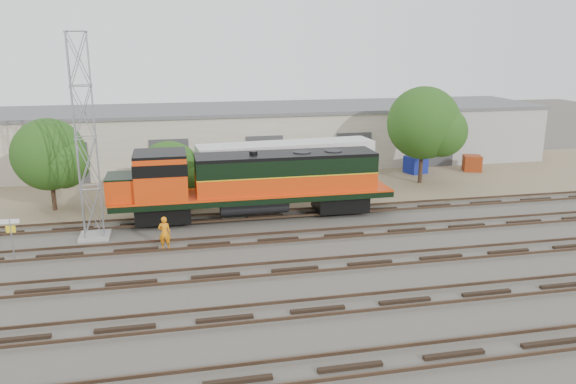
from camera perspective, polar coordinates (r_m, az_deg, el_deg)
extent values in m
plane|color=#47423A|center=(31.38, -0.49, -5.87)|extent=(140.00, 140.00, 0.00)
cube|color=#726047|center=(45.51, -4.23, 0.81)|extent=(80.00, 16.00, 0.02)
cube|color=black|center=(20.93, 6.34, -17.27)|extent=(80.00, 2.40, 0.14)
cube|color=#4C3828|center=(20.26, 7.04, -18.03)|extent=(80.00, 0.08, 0.14)
cube|color=#4C3828|center=(21.46, 5.71, -15.92)|extent=(80.00, 0.08, 0.14)
cube|color=black|center=(24.67, 3.04, -11.84)|extent=(80.00, 2.40, 0.14)
cube|color=#4C3828|center=(23.97, 3.51, -12.33)|extent=(80.00, 0.08, 0.14)
cube|color=#4C3828|center=(25.26, 2.60, -10.80)|extent=(80.00, 0.08, 0.14)
cube|color=black|center=(28.64, 0.71, -7.84)|extent=(80.00, 2.40, 0.14)
cube|color=#4C3828|center=(27.91, 1.05, -8.17)|extent=(80.00, 0.08, 0.14)
cube|color=#4C3828|center=(29.26, 0.39, -7.03)|extent=(80.00, 0.08, 0.14)
cube|color=black|center=(32.74, -1.01, -4.83)|extent=(80.00, 2.40, 0.14)
cube|color=#4C3828|center=(32.00, -0.76, -5.04)|extent=(80.00, 0.08, 0.14)
cube|color=#4C3828|center=(33.38, -1.25, -4.17)|extent=(80.00, 0.08, 0.14)
cube|color=black|center=(36.93, -2.33, -2.49)|extent=(80.00, 2.40, 0.14)
cube|color=#4C3828|center=(36.18, -2.14, -2.63)|extent=(80.00, 0.08, 0.14)
cube|color=#4C3828|center=(37.59, -2.53, -1.95)|extent=(80.00, 0.08, 0.14)
cube|color=beige|center=(52.77, -5.47, 5.54)|extent=(58.00, 10.00, 5.00)
cube|color=#59595B|center=(52.39, -5.54, 8.40)|extent=(58.40, 10.40, 0.30)
cube|color=#999993|center=(55.01, 18.70, 5.20)|extent=(14.00, 0.10, 5.00)
cube|color=#333335|center=(48.33, -21.46, 2.69)|extent=(3.20, 0.12, 3.40)
cube|color=#333335|center=(47.63, -11.94, 3.25)|extent=(3.20, 0.12, 3.40)
cube|color=#333335|center=(48.26, -2.39, 3.72)|extent=(3.20, 0.12, 3.40)
cube|color=#333335|center=(50.17, 6.68, 4.08)|extent=(3.20, 0.12, 3.40)
cube|color=#333335|center=(53.23, 14.90, 4.31)|extent=(3.20, 0.12, 3.40)
cube|color=black|center=(36.26, -12.58, -1.96)|extent=(3.38, 2.54, 1.06)
cube|color=black|center=(37.85, 5.29, -0.93)|extent=(3.38, 2.54, 1.06)
cube|color=black|center=(36.41, -3.47, -0.38)|extent=(17.98, 3.17, 0.37)
cylinder|color=black|center=(36.59, -3.45, -1.38)|extent=(4.44, 1.16, 1.16)
cube|color=red|center=(36.55, -0.21, 1.04)|extent=(11.63, 2.75, 1.27)
cube|color=black|center=(36.29, -0.21, 2.82)|extent=(11.63, 2.75, 1.06)
cube|color=black|center=(36.16, -0.21, 3.81)|extent=(11.63, 2.75, 0.21)
cube|color=red|center=(35.67, -12.79, 1.53)|extent=(3.17, 3.17, 2.75)
cube|color=black|center=(35.37, -12.93, 3.83)|extent=(3.17, 3.17, 0.17)
cube|color=red|center=(35.96, -16.60, 0.33)|extent=(1.69, 2.54, 1.48)
cube|color=gray|center=(35.11, -19.01, -4.23)|extent=(1.73, 1.73, 0.20)
cylinder|color=gray|center=(34.30, -20.63, 5.32)|extent=(0.09, 0.09, 11.54)
cylinder|color=gray|center=(34.16, -18.87, 5.44)|extent=(0.09, 0.09, 11.54)
cylinder|color=gray|center=(33.27, -20.88, 5.01)|extent=(0.09, 0.09, 11.54)
cylinder|color=gray|center=(33.12, -19.07, 5.14)|extent=(0.09, 0.09, 11.54)
cylinder|color=gray|center=(32.80, -26.23, -4.38)|extent=(0.07, 0.07, 2.34)
cube|color=white|center=(32.51, -26.43, -2.70)|extent=(0.96, 0.07, 0.23)
cube|color=yellow|center=(32.63, -26.35, -3.41)|extent=(0.48, 0.06, 0.37)
imported|color=orange|center=(31.93, -12.43, -4.06)|extent=(0.74, 0.54, 1.88)
cube|color=silver|center=(41.44, -0.19, 3.19)|extent=(13.25, 3.73, 2.72)
cube|color=black|center=(43.64, 6.28, 0.80)|extent=(2.62, 2.71, 1.01)
cube|color=black|center=(39.84, -6.72, -0.38)|extent=(0.15, 0.15, 1.31)
cube|color=black|center=(41.75, -7.21, 0.32)|extent=(0.15, 0.15, 1.31)
cube|color=navy|center=(50.34, 12.84, 2.73)|extent=(1.97, 1.90, 1.50)
cube|color=maroon|center=(52.44, 18.19, 2.78)|extent=(1.86, 1.80, 1.40)
cylinder|color=#382619|center=(41.33, -22.72, -0.26)|extent=(0.30, 0.30, 2.21)
sphere|color=#244E16|center=(40.74, -23.12, 3.53)|extent=(4.83, 4.83, 4.83)
sphere|color=#244E16|center=(39.95, -21.88, 2.74)|extent=(3.38, 3.38, 3.38)
cylinder|color=#382619|center=(40.96, -11.82, -0.81)|extent=(0.32, 0.32, 0.43)
sphere|color=#244E16|center=(40.49, -11.97, 1.74)|extent=(4.74, 4.74, 4.74)
sphere|color=#244E16|center=(39.92, -10.56, 0.92)|extent=(3.32, 3.32, 3.32)
cylinder|color=#382619|center=(46.72, 13.34, 2.62)|extent=(0.33, 0.33, 2.89)
sphere|color=#244E16|center=(46.12, 13.60, 6.83)|extent=(5.78, 5.78, 5.78)
sphere|color=#244E16|center=(45.94, 15.32, 5.96)|extent=(4.05, 4.05, 4.05)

